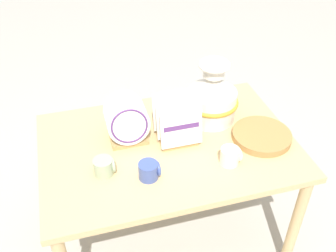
{
  "coord_description": "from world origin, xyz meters",
  "views": [
    {
      "loc": [
        -0.41,
        -1.43,
        1.95
      ],
      "look_at": [
        0.0,
        0.0,
        0.8
      ],
      "focal_mm": 42.0,
      "sensor_mm": 36.0,
      "label": 1
    }
  ],
  "objects": [
    {
      "name": "ground_plane",
      "position": [
        0.0,
        0.0,
        0.0
      ],
      "size": [
        14.0,
        14.0,
        0.0
      ],
      "primitive_type": "plane",
      "color": "#B2ADA3"
    },
    {
      "name": "display_table",
      "position": [
        0.0,
        0.0,
        0.61
      ],
      "size": [
        1.25,
        0.85,
        0.69
      ],
      "color": "tan",
      "rests_on": "ground_plane"
    },
    {
      "name": "ceramic_vase",
      "position": [
        0.28,
        0.15,
        0.83
      ],
      "size": [
        0.28,
        0.28,
        0.33
      ],
      "color": "white",
      "rests_on": "display_table"
    },
    {
      "name": "dish_rack_round_plates",
      "position": [
        -0.18,
        0.09,
        0.79
      ],
      "size": [
        0.21,
        0.19,
        0.23
      ],
      "color": "tan",
      "rests_on": "display_table"
    },
    {
      "name": "dish_rack_square_plates",
      "position": [
        0.05,
        0.03,
        0.77
      ],
      "size": [
        0.2,
        0.19,
        0.23
      ],
      "color": "tan",
      "rests_on": "display_table"
    },
    {
      "name": "wicker_charger_stack",
      "position": [
        0.46,
        -0.09,
        0.71
      ],
      "size": [
        0.29,
        0.29,
        0.04
      ],
      "color": "#AD7F47",
      "rests_on": "display_table"
    },
    {
      "name": "mug_sage_glaze",
      "position": [
        -0.33,
        -0.12,
        0.73
      ],
      "size": [
        0.1,
        0.09,
        0.08
      ],
      "color": "#9EB28E",
      "rests_on": "display_table"
    },
    {
      "name": "mug_cream_glaze",
      "position": [
        0.24,
        -0.21,
        0.73
      ],
      "size": [
        0.1,
        0.09,
        0.08
      ],
      "color": "silver",
      "rests_on": "display_table"
    },
    {
      "name": "mug_cobalt_glaze",
      "position": [
        -0.14,
        -0.2,
        0.73
      ],
      "size": [
        0.1,
        0.09,
        0.08
      ],
      "color": "#42569E",
      "rests_on": "display_table"
    }
  ]
}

